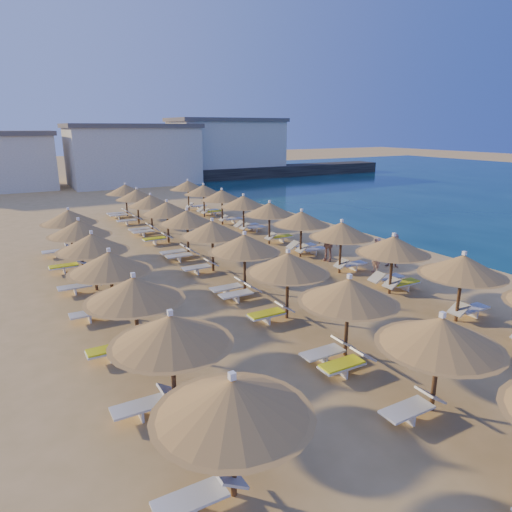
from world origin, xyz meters
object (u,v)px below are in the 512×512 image
jetty (289,170)px  beachgoer_a (376,256)px  parasol_row_west (227,236)px  beachgoer_b (395,251)px  beachgoer_c (328,244)px  parasol_row_east (320,225)px

jetty → beachgoer_a: bearing=-116.9°
parasol_row_west → jetty: bearing=53.1°
beachgoer_a → beachgoer_b: size_ratio=1.02×
jetty → parasol_row_west: parasol_row_west is taller
beachgoer_c → beachgoer_b: (2.23, -2.61, -0.03)m
parasol_row_west → beachgoer_b: (8.33, -2.30, -1.24)m
beachgoer_a → jetty: bearing=167.8°
parasol_row_west → beachgoer_b: parasol_row_west is taller
beachgoer_b → beachgoer_a: bearing=-113.2°
beachgoer_a → beachgoer_b: 1.57m
beachgoer_c → beachgoer_a: bearing=-12.4°
parasol_row_east → beachgoer_a: parasol_row_east is taller
beachgoer_b → beachgoer_c: bearing=-172.6°
jetty → parasol_row_east: parasol_row_east is taller
beachgoer_c → parasol_row_west: bearing=-112.7°
parasol_row_east → beachgoer_b: (3.04, -2.30, -1.24)m
beachgoer_c → beachgoer_a: (0.68, -2.88, -0.02)m
jetty → beachgoer_c: 44.48m
parasol_row_west → beachgoer_c: parasol_row_west is taller
parasol_row_west → beachgoer_a: size_ratio=22.46×
parasol_row_east → parasol_row_west: (-5.29, 0.00, 0.00)m
beachgoer_c → beachgoer_a: 2.96m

